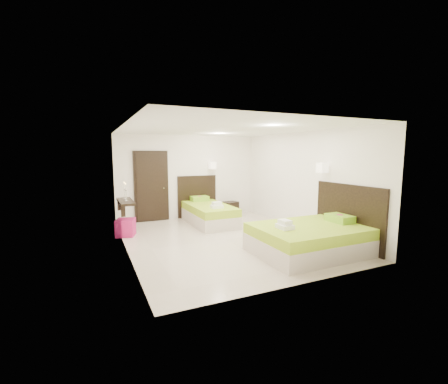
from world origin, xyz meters
name	(u,v)px	position (x,y,z in m)	size (l,w,h in m)	color
floor	(225,239)	(0.00, 0.00, 0.00)	(5.50, 5.50, 0.00)	beige
bed_single	(208,212)	(0.25, 1.76, 0.32)	(1.28, 2.13, 1.76)	beige
bed_double	(311,237)	(1.22, -1.60, 0.32)	(2.20, 1.87, 1.82)	beige
nightstand	(229,208)	(1.34, 2.58, 0.22)	(0.49, 0.44, 0.44)	black
ottoman	(126,227)	(-2.13, 1.30, 0.21)	(0.43, 0.43, 0.43)	#A61657
door	(151,187)	(-1.20, 2.70, 1.05)	(1.02, 0.15, 2.14)	black
console_shelf	(125,202)	(-2.08, 1.60, 0.82)	(0.35, 1.20, 0.78)	black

